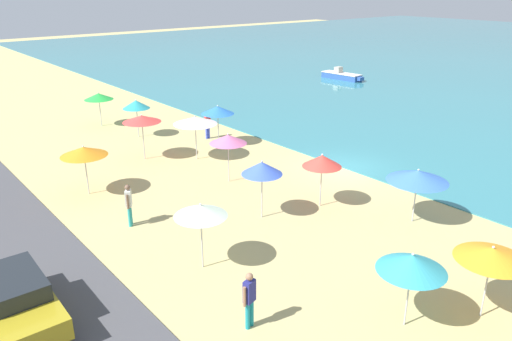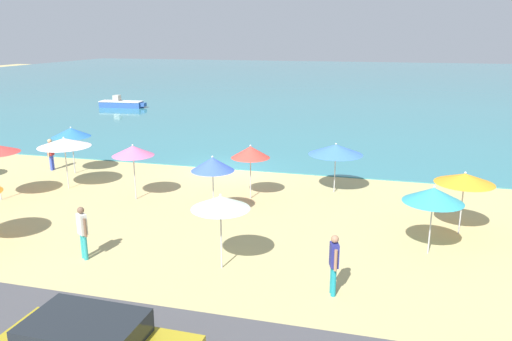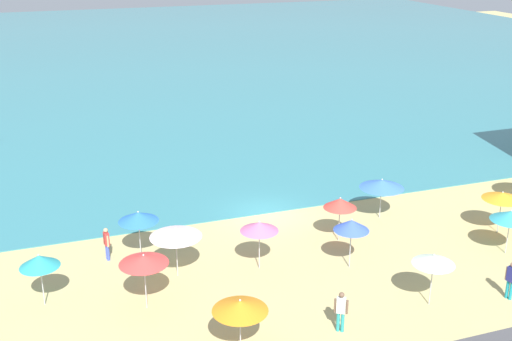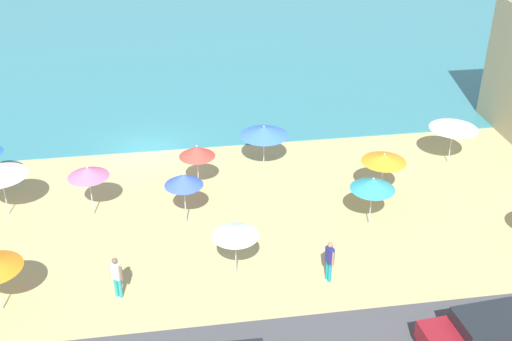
{
  "view_description": "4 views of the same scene",
  "coord_description": "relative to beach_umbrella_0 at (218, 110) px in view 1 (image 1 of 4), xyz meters",
  "views": [
    {
      "loc": [
        16.33,
        -19.47,
        9.36
      ],
      "look_at": [
        -1.04,
        -5.25,
        0.84
      ],
      "focal_mm": 35.0,
      "sensor_mm": 36.0,
      "label": 1
    },
    {
      "loc": [
        8.17,
        -24.88,
        7.12
      ],
      "look_at": [
        2.29,
        -2.81,
        0.84
      ],
      "focal_mm": 35.0,
      "sensor_mm": 36.0,
      "label": 2
    },
    {
      "loc": [
        -11.65,
        -31.52,
        15.15
      ],
      "look_at": [
        0.45,
        2.79,
        1.63
      ],
      "focal_mm": 45.0,
      "sensor_mm": 36.0,
      "label": 3
    },
    {
      "loc": [
        1.18,
        -31.33,
        16.13
      ],
      "look_at": [
        5.12,
        -5.61,
        1.52
      ],
      "focal_mm": 45.0,
      "sensor_mm": 36.0,
      "label": 4
    }
  ],
  "objects": [
    {
      "name": "beach_umbrella_10",
      "position": [
        10.08,
        -1.61,
        -0.07
      ],
      "size": [
        1.72,
        1.72,
        2.46
      ],
      "color": "#B2B2B7",
      "rests_on": "ground_plane"
    },
    {
      "name": "bather_2",
      "position": [
        14.61,
        -9.24,
        -1.18
      ],
      "size": [
        0.31,
        0.55,
        1.79
      ],
      "color": "teal",
      "rests_on": "ground_plane"
    },
    {
      "name": "bather_0",
      "position": [
        -1.58,
        0.28,
        -1.23
      ],
      "size": [
        0.27,
        0.56,
        1.71
      ],
      "color": "blue",
      "rests_on": "ground_plane"
    },
    {
      "name": "beach_umbrella_3",
      "position": [
        17.39,
        -5.69,
        -0.13
      ],
      "size": [
        1.97,
        1.97,
        2.38
      ],
      "color": "#B2B2B7",
      "rests_on": "ground_plane"
    },
    {
      "name": "beach_umbrella_12",
      "position": [
        -8.71,
        -3.75,
        -0.13
      ],
      "size": [
        1.94,
        1.94,
        2.35
      ],
      "color": "#B2B2B7",
      "rests_on": "ground_plane"
    },
    {
      "name": "beach_umbrella_4",
      "position": [
        11.05,
        -8.49,
        -0.01
      ],
      "size": [
        1.83,
        1.83,
        2.45
      ],
      "color": "#B2B2B7",
      "rests_on": "ground_plane"
    },
    {
      "name": "beach_umbrella_7",
      "position": [
        5.17,
        -3.03,
        0.01
      ],
      "size": [
        1.83,
        1.83,
        2.5
      ],
      "color": "#B2B2B7",
      "rests_on": "ground_plane"
    },
    {
      "name": "beach_umbrella_5",
      "position": [
        9.31,
        -4.35,
        0.03
      ],
      "size": [
        1.7,
        1.7,
        2.55
      ],
      "color": "#B2B2B7",
      "rests_on": "ground_plane"
    },
    {
      "name": "skiff_nearshore",
      "position": [
        -9.85,
        22.29,
        -1.78
      ],
      "size": [
        4.7,
        1.62,
        1.2
      ],
      "color": "#2D529C",
      "rests_on": "sea"
    },
    {
      "name": "beach_umbrella_0",
      "position": [
        0.0,
        0.0,
        0.0
      ],
      "size": [
        1.97,
        1.97,
        2.49
      ],
      "color": "#B2B2B7",
      "rests_on": "ground_plane"
    },
    {
      "name": "parked_car_0",
      "position": [
        10.25,
        -14.35,
        -1.35
      ],
      "size": [
        4.19,
        1.97,
        1.48
      ],
      "color": "#AC951F",
      "rests_on": "coastal_road"
    },
    {
      "name": "beach_umbrella_11",
      "position": [
        1.31,
        -2.43,
        0.05
      ],
      "size": [
        2.42,
        2.42,
        2.51
      ],
      "color": "#B2B2B7",
      "rests_on": "ground_plane"
    },
    {
      "name": "beach_umbrella_14",
      "position": [
        13.6,
        0.26,
        -0.16
      ],
      "size": [
        2.48,
        2.48,
        2.33
      ],
      "color": "#B2B2B7",
      "rests_on": "ground_plane"
    },
    {
      "name": "beach_umbrella_8",
      "position": [
        2.25,
        -9.06,
        -0.08
      ],
      "size": [
        2.14,
        2.14,
        2.39
      ],
      "color": "#B2B2B7",
      "rests_on": "ground_plane"
    },
    {
      "name": "ground_plane",
      "position": [
        7.61,
        2.83,
        -2.19
      ],
      "size": [
        160.0,
        160.0,
        0.0
      ],
      "primitive_type": "plane",
      "color": "tan"
    },
    {
      "name": "beach_umbrella_9",
      "position": [
        18.6,
        -3.59,
        -0.07
      ],
      "size": [
        2.1,
        2.1,
        2.37
      ],
      "color": "#B2B2B7",
      "rests_on": "ground_plane"
    },
    {
      "name": "beach_umbrella_13",
      "position": [
        -0.56,
        -4.69,
        0.13
      ],
      "size": [
        2.1,
        2.1,
        2.58
      ],
      "color": "#B2B2B7",
      "rests_on": "ground_plane"
    },
    {
      "name": "beach_umbrella_2",
      "position": [
        -4.7,
        -2.97,
        -0.07
      ],
      "size": [
        1.7,
        1.7,
        2.46
      ],
      "color": "#B2B2B7",
      "rests_on": "ground_plane"
    },
    {
      "name": "bather_1",
      "position": [
        6.5,
        -9.0,
        -1.18
      ],
      "size": [
        0.49,
        0.38,
        1.79
      ],
      "color": "teal",
      "rests_on": "ground_plane"
    }
  ]
}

